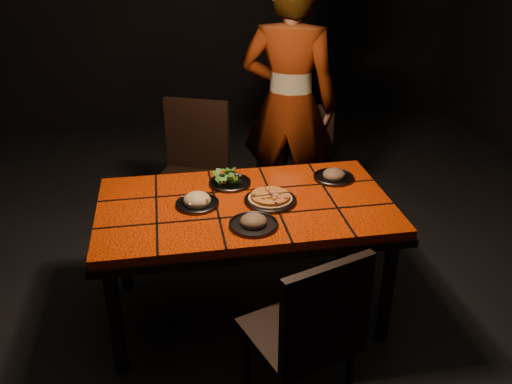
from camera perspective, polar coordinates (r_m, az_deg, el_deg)
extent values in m
cube|color=black|center=(3.40, -1.03, -12.68)|extent=(6.00, 7.00, 0.04)
cube|color=#E63A07|center=(2.98, -1.15, -1.54)|extent=(1.60, 0.90, 0.05)
cube|color=black|center=(3.00, -1.14, -2.30)|extent=(1.62, 0.92, 0.04)
cylinder|color=black|center=(2.89, -14.53, -13.07)|extent=(0.07, 0.07, 0.66)
cylinder|color=black|center=(3.08, 13.62, -10.13)|extent=(0.07, 0.07, 0.66)
cylinder|color=black|center=(3.49, -13.87, -5.35)|extent=(0.07, 0.07, 0.66)
cylinder|color=black|center=(3.65, 9.26, -3.36)|extent=(0.07, 0.07, 0.66)
cube|color=black|center=(2.54, 4.44, -14.70)|extent=(0.55, 0.55, 0.04)
cube|color=black|center=(2.26, 7.43, -12.61)|extent=(0.42, 0.18, 0.47)
cylinder|color=black|center=(2.88, 5.30, -15.14)|extent=(0.04, 0.04, 0.44)
cylinder|color=black|center=(2.75, -0.99, -17.56)|extent=(0.04, 0.04, 0.44)
cylinder|color=black|center=(2.69, 9.68, -19.32)|extent=(0.04, 0.04, 0.44)
cube|color=black|center=(3.82, -7.00, 1.07)|extent=(0.61, 0.61, 0.04)
cube|color=black|center=(3.89, -6.21, 6.06)|extent=(0.45, 0.22, 0.51)
cylinder|color=black|center=(3.85, -10.36, -3.35)|extent=(0.04, 0.04, 0.48)
cylinder|color=black|center=(3.73, -4.99, -4.03)|extent=(0.04, 0.04, 0.48)
cylinder|color=black|center=(4.15, -8.41, -0.82)|extent=(0.04, 0.04, 0.48)
cylinder|color=black|center=(4.04, -3.41, -1.37)|extent=(0.04, 0.04, 0.48)
cube|color=black|center=(3.99, 4.82, 1.66)|extent=(0.53, 0.53, 0.04)
cube|color=black|center=(4.07, 5.11, 6.02)|extent=(0.42, 0.17, 0.46)
cylinder|color=black|center=(3.95, 2.07, -2.36)|extent=(0.04, 0.04, 0.43)
cylinder|color=black|center=(3.94, 7.04, -2.66)|extent=(0.04, 0.04, 0.43)
cylinder|color=black|center=(4.25, 2.53, -0.13)|extent=(0.04, 0.04, 0.43)
cylinder|color=black|center=(4.24, 7.15, -0.40)|extent=(0.04, 0.04, 0.43)
imported|color=brown|center=(3.93, 3.50, 9.10)|extent=(0.81, 0.68, 1.90)
cylinder|color=#38383D|center=(2.98, 1.51, -0.94)|extent=(0.29, 0.29, 0.01)
torus|color=#38383D|center=(2.97, 1.51, -0.80)|extent=(0.29, 0.29, 0.01)
cylinder|color=tan|center=(2.97, 1.51, -0.72)|extent=(0.26, 0.26, 0.01)
cylinder|color=#CE7F35|center=(2.96, 1.51, -0.46)|extent=(0.24, 0.24, 0.02)
cylinder|color=#38383D|center=(2.96, -6.19, -1.28)|extent=(0.24, 0.24, 0.01)
torus|color=#38383D|center=(2.95, -6.20, -1.14)|extent=(0.24, 0.24, 0.01)
ellipsoid|color=beige|center=(2.95, -6.22, -0.84)|extent=(0.14, 0.14, 0.08)
cylinder|color=#38383D|center=(3.18, -2.76, 0.92)|extent=(0.25, 0.25, 0.01)
torus|color=#38383D|center=(3.17, -2.77, 1.05)|extent=(0.25, 0.25, 0.01)
cylinder|color=#38383D|center=(2.74, -0.27, -3.48)|extent=(0.25, 0.25, 0.01)
torus|color=#38383D|center=(2.74, -0.27, -3.34)|extent=(0.25, 0.25, 0.01)
ellipsoid|color=brown|center=(2.73, -0.27, -3.00)|extent=(0.15, 0.15, 0.08)
cylinder|color=#38383D|center=(3.27, 8.17, 1.49)|extent=(0.24, 0.24, 0.01)
torus|color=#38383D|center=(3.27, 8.18, 1.62)|extent=(0.24, 0.24, 0.01)
ellipsoid|color=brown|center=(3.26, 8.20, 1.90)|extent=(0.14, 0.14, 0.08)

